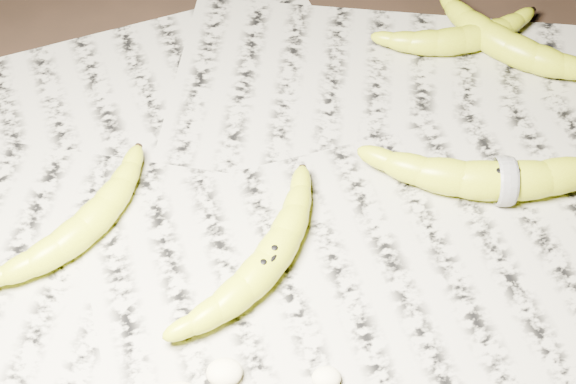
{
  "coord_description": "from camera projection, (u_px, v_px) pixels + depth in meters",
  "views": [
    {
      "loc": [
        -0.03,
        -0.43,
        0.64
      ],
      "look_at": [
        0.01,
        0.01,
        0.05
      ],
      "focal_mm": 50.0,
      "sensor_mm": 36.0,
      "label": 1
    }
  ],
  "objects": [
    {
      "name": "ground",
      "position": [
        282.0,
        234.0,
        0.77
      ],
      "size": [
        3.0,
        3.0,
        0.0
      ],
      "primitive_type": "plane",
      "color": "black",
      "rests_on": "ground"
    },
    {
      "name": "newspaper_patch",
      "position": [
        282.0,
        239.0,
        0.77
      ],
      "size": [
        0.9,
        0.7,
        0.01
      ],
      "primitive_type": "cube",
      "color": "#A4A08C",
      "rests_on": "ground"
    },
    {
      "name": "banana_left_b",
      "position": [
        84.0,
        226.0,
        0.75
      ],
      "size": [
        0.16,
        0.16,
        0.03
      ],
      "primitive_type": null,
      "rotation": [
        0.0,
        0.0,
        0.82
      ],
      "color": "#CBE41C",
      "rests_on": "newspaper_patch"
    },
    {
      "name": "banana_center",
      "position": [
        267.0,
        261.0,
        0.72
      ],
      "size": [
        0.16,
        0.18,
        0.03
      ],
      "primitive_type": null,
      "rotation": [
        0.0,
        0.0,
        0.91
      ],
      "color": "#CBE41C",
      "rests_on": "newspaper_patch"
    },
    {
      "name": "banana_taped",
      "position": [
        505.0,
        179.0,
        0.78
      ],
      "size": [
        0.25,
        0.08,
        0.04
      ],
      "primitive_type": null,
      "rotation": [
        0.0,
        0.0,
        -0.07
      ],
      "color": "#CBE41C",
      "rests_on": "newspaper_patch"
    },
    {
      "name": "banana_upper_a",
      "position": [
        462.0,
        37.0,
        0.91
      ],
      "size": [
        0.17,
        0.07,
        0.03
      ],
      "primitive_type": null,
      "rotation": [
        0.0,
        0.0,
        0.14
      ],
      "color": "#CBE41C",
      "rests_on": "newspaper_patch"
    },
    {
      "name": "banana_upper_b",
      "position": [
        509.0,
        44.0,
        0.9
      ],
      "size": [
        0.17,
        0.16,
        0.04
      ],
      "primitive_type": null,
      "rotation": [
        0.0,
        0.0,
        -0.75
      ],
      "color": "#CBE41C",
      "rests_on": "newspaper_patch"
    },
    {
      "name": "measuring_tape",
      "position": [
        505.0,
        179.0,
        0.78
      ],
      "size": [
        0.01,
        0.05,
        0.05
      ],
      "primitive_type": "torus",
      "rotation": [
        0.0,
        1.57,
        -0.07
      ],
      "color": "white",
      "rests_on": "newspaper_patch"
    },
    {
      "name": "flesh_chunk_b",
      "position": [
        224.0,
        370.0,
        0.67
      ],
      "size": [
        0.03,
        0.03,
        0.02
      ],
      "primitive_type": "ellipsoid",
      "color": "#FFF6C5",
      "rests_on": "newspaper_patch"
    },
    {
      "name": "flesh_chunk_c",
      "position": [
        327.0,
        376.0,
        0.67
      ],
      "size": [
        0.02,
        0.02,
        0.01
      ],
      "primitive_type": "ellipsoid",
      "color": "#FFF6C5",
      "rests_on": "newspaper_patch"
    }
  ]
}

